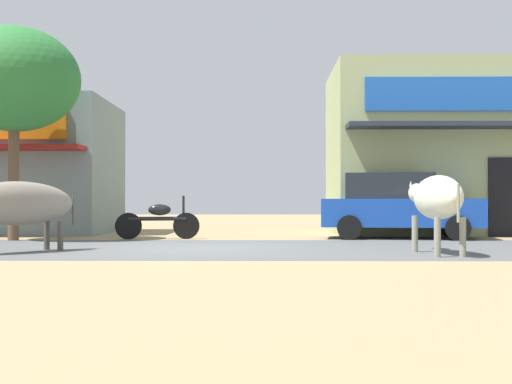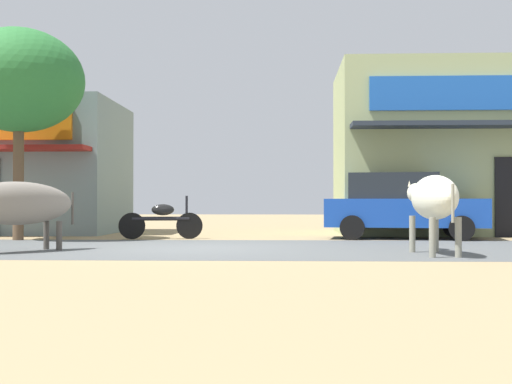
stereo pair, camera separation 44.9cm
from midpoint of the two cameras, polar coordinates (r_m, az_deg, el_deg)
The scene contains 9 objects.
ground at distance 13.88m, azimuth -4.37°, elevation -4.61°, with size 80.00×80.00×0.00m, color #99815B.
asphalt_road at distance 13.88m, azimuth -4.37°, elevation -4.60°, with size 72.00×5.99×0.00m, color #515455.
storefront_left_cafe at distance 22.26m, azimuth -19.17°, elevation 1.88°, with size 6.71×5.34×3.90m.
storefront_right_club at distance 21.32m, azimuth 16.05°, elevation 3.26°, with size 6.43×5.34×4.85m.
roadside_tree at distance 17.94m, azimuth -18.16°, elevation 8.63°, with size 3.14×3.14×5.13m.
parked_hatchback_car at distance 17.88m, azimuth 12.52°, elevation -1.06°, with size 4.13×2.29×1.64m.
parked_motorcycle at distance 17.42m, azimuth -6.98°, elevation -2.27°, with size 2.06×0.39×1.08m.
cow_near_brown at distance 13.35m, azimuth -18.25°, elevation -0.92°, with size 2.07×2.47×1.29m.
cow_far_dark at distance 12.55m, azimuth 15.28°, elevation -0.51°, with size 0.77×2.54×1.38m.
Camera 2 is at (1.87, -13.75, 0.90)m, focal length 48.85 mm.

